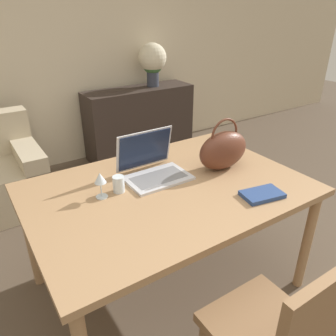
{
  "coord_description": "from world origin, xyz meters",
  "views": [
    {
      "loc": [
        -0.94,
        -0.8,
        1.69
      ],
      "look_at": [
        -0.04,
        0.58,
        0.87
      ],
      "focal_mm": 35.0,
      "sensor_mm": 36.0,
      "label": 1
    }
  ],
  "objects_px": {
    "handbag": "(223,150)",
    "laptop": "(152,164)",
    "flower_vase": "(152,61)",
    "wine_glass": "(100,180)",
    "chair": "(281,332)",
    "drinking_glass": "(119,184)"
  },
  "relations": [
    {
      "from": "chair",
      "to": "flower_vase",
      "type": "xyz_separation_m",
      "value": [
        1.13,
        2.91,
        0.62
      ]
    },
    {
      "from": "wine_glass",
      "to": "flower_vase",
      "type": "bearing_deg",
      "value": 52.61
    },
    {
      "from": "laptop",
      "to": "chair",
      "type": "bearing_deg",
      "value": -91.12
    },
    {
      "from": "chair",
      "to": "handbag",
      "type": "height_order",
      "value": "handbag"
    },
    {
      "from": "laptop",
      "to": "handbag",
      "type": "relative_size",
      "value": 1.06
    },
    {
      "from": "laptop",
      "to": "flower_vase",
      "type": "xyz_separation_m",
      "value": [
        1.11,
        1.85,
        0.3
      ]
    },
    {
      "from": "chair",
      "to": "flower_vase",
      "type": "relative_size",
      "value": 1.81
    },
    {
      "from": "handbag",
      "to": "laptop",
      "type": "bearing_deg",
      "value": 158.51
    },
    {
      "from": "chair",
      "to": "laptop",
      "type": "relative_size",
      "value": 2.37
    },
    {
      "from": "laptop",
      "to": "flower_vase",
      "type": "height_order",
      "value": "flower_vase"
    },
    {
      "from": "wine_glass",
      "to": "handbag",
      "type": "relative_size",
      "value": 0.42
    },
    {
      "from": "drinking_glass",
      "to": "handbag",
      "type": "height_order",
      "value": "handbag"
    },
    {
      "from": "wine_glass",
      "to": "flower_vase",
      "type": "relative_size",
      "value": 0.3
    },
    {
      "from": "chair",
      "to": "flower_vase",
      "type": "distance_m",
      "value": 3.18
    },
    {
      "from": "chair",
      "to": "laptop",
      "type": "bearing_deg",
      "value": 88.64
    },
    {
      "from": "laptop",
      "to": "drinking_glass",
      "type": "relative_size",
      "value": 3.98
    },
    {
      "from": "wine_glass",
      "to": "flower_vase",
      "type": "xyz_separation_m",
      "value": [
        1.48,
        1.93,
        0.26
      ]
    },
    {
      "from": "handbag",
      "to": "flower_vase",
      "type": "height_order",
      "value": "flower_vase"
    },
    {
      "from": "chair",
      "to": "laptop",
      "type": "distance_m",
      "value": 1.11
    },
    {
      "from": "drinking_glass",
      "to": "chair",
      "type": "bearing_deg",
      "value": -76.33
    },
    {
      "from": "wine_glass",
      "to": "handbag",
      "type": "height_order",
      "value": "handbag"
    },
    {
      "from": "handbag",
      "to": "drinking_glass",
      "type": "bearing_deg",
      "value": 172.54
    }
  ]
}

